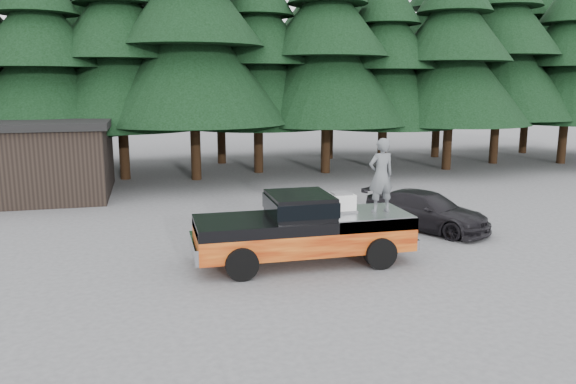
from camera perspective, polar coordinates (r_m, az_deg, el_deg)
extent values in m
plane|color=#505053|center=(15.00, -0.67, -7.77)|extent=(120.00, 120.00, 0.00)
cube|color=black|center=(15.04, 1.19, -1.29)|extent=(1.66, 1.90, 0.59)
cube|color=silver|center=(15.57, 5.42, -1.13)|extent=(0.69, 0.58, 0.47)
imported|color=#55595C|center=(15.51, 9.43, 1.68)|extent=(0.80, 0.58, 2.04)
imported|color=black|center=(19.31, 13.86, -1.86)|extent=(3.81, 4.59, 1.25)
cube|color=black|center=(26.66, -26.30, 2.74)|extent=(8.00, 6.00, 3.00)
cube|color=black|center=(26.51, -26.61, 6.26)|extent=(8.40, 6.40, 0.30)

